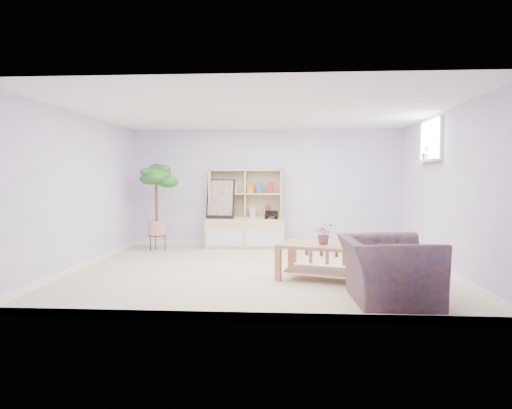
# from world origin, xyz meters

# --- Properties ---
(floor) EXTENTS (5.50, 5.00, 0.01)m
(floor) POSITION_xyz_m (0.00, 0.00, 0.00)
(floor) COLOR #CCB594
(floor) RESTS_ON ground
(ceiling) EXTENTS (5.50, 5.00, 0.01)m
(ceiling) POSITION_xyz_m (0.00, 0.00, 2.40)
(ceiling) COLOR white
(ceiling) RESTS_ON walls
(walls) EXTENTS (5.51, 5.01, 2.40)m
(walls) POSITION_xyz_m (0.00, 0.00, 1.20)
(walls) COLOR silver
(walls) RESTS_ON floor
(baseboard) EXTENTS (5.50, 5.00, 0.10)m
(baseboard) POSITION_xyz_m (0.00, 0.00, 0.05)
(baseboard) COLOR white
(baseboard) RESTS_ON floor
(window) EXTENTS (0.10, 0.98, 0.68)m
(window) POSITION_xyz_m (2.73, 0.60, 2.00)
(window) COLOR #D0E5F7
(window) RESTS_ON walls
(window_sill) EXTENTS (0.14, 1.00, 0.04)m
(window_sill) POSITION_xyz_m (2.67, 0.60, 1.68)
(window_sill) COLOR white
(window_sill) RESTS_ON walls
(storage_unit) EXTENTS (1.58, 0.53, 1.58)m
(storage_unit) POSITION_xyz_m (-0.40, 2.24, 0.79)
(storage_unit) COLOR tan
(storage_unit) RESTS_ON floor
(poster) EXTENTS (0.58, 0.22, 0.79)m
(poster) POSITION_xyz_m (-0.89, 2.19, 0.99)
(poster) COLOR yellow
(poster) RESTS_ON storage_unit
(toy_truck) EXTENTS (0.35, 0.25, 0.18)m
(toy_truck) POSITION_xyz_m (0.13, 2.18, 0.68)
(toy_truck) COLOR black
(toy_truck) RESTS_ON storage_unit
(coffee_table) EXTENTS (1.36, 1.01, 0.50)m
(coffee_table) POSITION_xyz_m (0.95, -0.61, 0.25)
(coffee_table) COLOR #95552C
(coffee_table) RESTS_ON floor
(table_plant) EXTENTS (0.26, 0.23, 0.29)m
(table_plant) POSITION_xyz_m (0.94, -0.59, 0.64)
(table_plant) COLOR #256834
(table_plant) RESTS_ON coffee_table
(floor_tree) EXTENTS (0.67, 0.67, 1.69)m
(floor_tree) POSITION_xyz_m (-2.08, 1.77, 0.85)
(floor_tree) COLOR #155C19
(floor_tree) RESTS_ON floor
(armchair) EXTENTS (1.04, 1.18, 0.84)m
(armchair) POSITION_xyz_m (1.57, -1.68, 0.42)
(armchair) COLOR navy
(armchair) RESTS_ON floor
(sill_plant) EXTENTS (0.14, 0.13, 0.23)m
(sill_plant) POSITION_xyz_m (2.67, 0.69, 1.82)
(sill_plant) COLOR #155C19
(sill_plant) RESTS_ON window_sill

